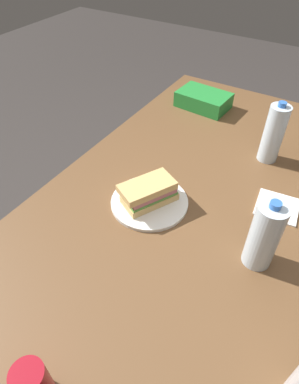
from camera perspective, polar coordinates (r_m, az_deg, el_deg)
The scene contains 8 objects.
ground_plane at distance 1.67m, azimuth 5.54°, elevation -22.26°, with size 8.00×8.00×0.00m, color #383330.
dining_table at distance 1.10m, azimuth 7.88°, elevation -7.37°, with size 1.86×1.04×0.75m.
paper_plate at distance 1.08m, azimuth 0.00°, elevation -1.71°, with size 0.25×0.25×0.01m, color white.
sandwich at distance 1.04m, azimuth -0.12°, elevation -0.02°, with size 0.21×0.16×0.08m.
chip_bag at distance 1.60m, azimuth 9.27°, elevation 15.39°, with size 0.23×0.15×0.07m, color #268C38.
water_bottle_tall at distance 0.90m, azimuth 19.17°, elevation -7.10°, with size 0.08×0.08×0.22m.
water_bottle_spare at distance 1.28m, azimuth 20.59°, elevation 9.37°, with size 0.07×0.07×0.23m.
paper_napkin at distance 1.14m, azimuth 21.12°, elevation -2.39°, with size 0.13×0.13×0.01m, color white.
Camera 1 is at (0.67, 0.23, 1.51)m, focal length 30.96 mm.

